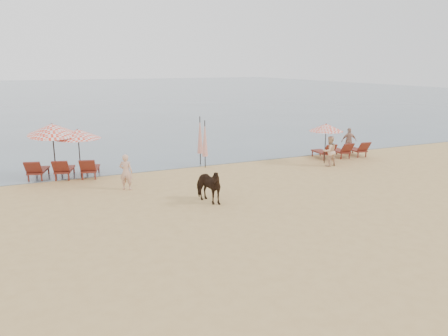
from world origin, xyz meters
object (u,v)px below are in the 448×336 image
object	(u,v)px
beachgoer_right_a	(330,151)
umbrella_closed_left	(200,135)
lounger_cluster_left	(64,169)
beachgoer_right_b	(349,141)
umbrella_open_left_a	(78,134)
lounger_cluster_right	(342,150)
umbrella_open_left_b	(52,129)
umbrella_closed_right	(205,139)
umbrella_open_right	(326,127)
beachgoer_left	(126,172)
cow	(207,185)

from	to	relation	value
beachgoer_right_a	umbrella_closed_left	bearing A→B (deg)	-26.63
lounger_cluster_left	beachgoer_right_b	size ratio (longest dim) A/B	2.22
umbrella_open_left_a	umbrella_closed_left	world-z (taller)	umbrella_closed_left
lounger_cluster_left	umbrella_open_left_a	world-z (taller)	umbrella_open_left_a
lounger_cluster_left	beachgoer_right_a	distance (m)	13.49
lounger_cluster_right	umbrella_open_left_a	xyz separation A→B (m)	(-14.38, 1.28, 1.69)
umbrella_open_left_b	umbrella_closed_left	xyz separation A→B (m)	(7.32, 0.18, -0.79)
lounger_cluster_right	umbrella_closed_left	distance (m)	8.40
umbrella_closed_right	beachgoer_right_b	size ratio (longest dim) A/B	1.59
lounger_cluster_left	umbrella_closed_right	size ratio (longest dim) A/B	1.40
umbrella_open_left_b	beachgoer_right_a	bearing A→B (deg)	-24.54
umbrella_open_left_b	umbrella_open_right	xyz separation A→B (m)	(13.67, -2.24, -0.42)
beachgoer_right_b	beachgoer_left	bearing A→B (deg)	28.82
lounger_cluster_left	umbrella_open_left_b	xyz separation A→B (m)	(-0.35, -0.12, 1.93)
lounger_cluster_left	beachgoer_right_a	world-z (taller)	beachgoer_right_a
umbrella_closed_left	beachgoer_left	xyz separation A→B (m)	(-4.63, -3.12, -0.83)
umbrella_open_left_b	umbrella_open_right	size ratio (longest dim) A/B	1.26
lounger_cluster_left	lounger_cluster_right	world-z (taller)	lounger_cluster_left
lounger_cluster_right	umbrella_closed_right	distance (m)	8.27
umbrella_open_left_a	beachgoer_right_a	distance (m)	12.76
lounger_cluster_left	beachgoer_right_b	world-z (taller)	beachgoer_right_b
lounger_cluster_left	beachgoer_left	world-z (taller)	beachgoer_left
beachgoer_right_a	umbrella_closed_right	bearing A→B (deg)	-21.45
umbrella_open_right	beachgoer_right_b	xyz separation A→B (m)	(2.94, 1.57, -1.20)
cow	beachgoer_right_b	xyz separation A→B (m)	(11.41, 5.41, 0.09)
umbrella_open_left_a	umbrella_open_left_b	size ratio (longest dim) A/B	0.85
cow	beachgoer_right_a	bearing A→B (deg)	3.52
umbrella_open_left_a	cow	world-z (taller)	umbrella_open_left_a
cow	beachgoer_right_a	xyz separation A→B (m)	(8.30, 3.22, 0.11)
lounger_cluster_right	umbrella_open_right	distance (m)	2.51
umbrella_open_right	cow	bearing A→B (deg)	-137.69
cow	beachgoer_right_b	world-z (taller)	beachgoer_right_b
umbrella_closed_left	beachgoer_right_b	world-z (taller)	umbrella_closed_left
umbrella_open_left_a	umbrella_open_left_b	world-z (taller)	umbrella_open_left_b
lounger_cluster_right	cow	bearing A→B (deg)	-150.68
lounger_cluster_right	beachgoer_right_b	size ratio (longest dim) A/B	1.95
beachgoer_left	beachgoer_right_a	world-z (taller)	beachgoer_right_a
umbrella_open_left_a	beachgoer_right_b	size ratio (longest dim) A/B	1.51
umbrella_closed_right	beachgoer_right_a	size ratio (longest dim) A/B	1.55
cow	beachgoer_right_a	distance (m)	8.90
lounger_cluster_left	umbrella_open_left_b	distance (m)	1.97
umbrella_open_right	umbrella_closed_left	bearing A→B (deg)	177.07
umbrella_closed_left	beachgoer_right_a	size ratio (longest dim) A/B	1.63
umbrella_open_right	umbrella_open_left_b	bearing A→B (deg)	-171.40
lounger_cluster_right	beachgoer_right_b	distance (m)	1.39
umbrella_closed_right	beachgoer_left	xyz separation A→B (m)	(-4.64, -2.45, -0.75)
umbrella_closed_left	umbrella_open_left_a	bearing A→B (deg)	-177.13
umbrella_open_left_a	umbrella_closed_right	size ratio (longest dim) A/B	0.95
beachgoer_right_a	beachgoer_right_b	bearing A→B (deg)	-145.22
umbrella_open_left_a	lounger_cluster_left	bearing A→B (deg)	152.37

